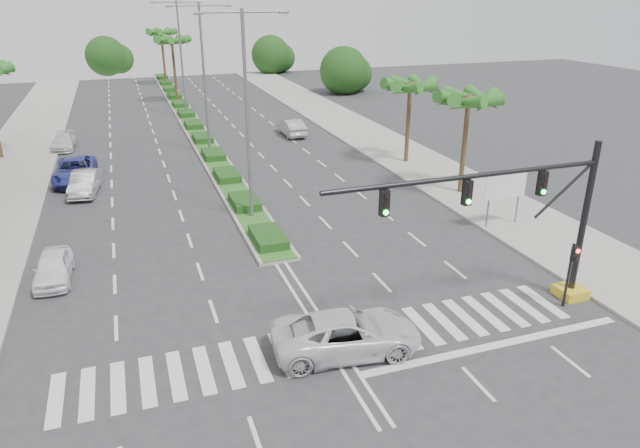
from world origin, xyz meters
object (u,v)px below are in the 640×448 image
object	(u,v)px
car_right	(292,127)
car_crossing	(347,333)
car_parked_c	(75,170)
car_parked_b	(85,183)
car_parked_a	(53,267)
car_parked_d	(63,142)

from	to	relation	value
car_right	car_crossing	bearing A→B (deg)	76.86
car_parked_c	car_crossing	size ratio (longest dim) A/B	1.04
car_parked_b	car_parked_c	world-z (taller)	car_parked_c
car_parked_a	car_right	bearing A→B (deg)	54.00
car_parked_b	car_parked_d	xyz separation A→B (m)	(-2.15, 13.28, -0.12)
car_parked_b	car_right	size ratio (longest dim) A/B	0.95
car_parked_b	car_crossing	size ratio (longest dim) A/B	0.80
car_parked_d	car_parked_c	bearing A→B (deg)	-79.05
car_parked_c	car_right	bearing A→B (deg)	26.57
car_crossing	car_parked_a	bearing A→B (deg)	54.89
car_parked_b	car_right	bearing A→B (deg)	40.34
car_parked_b	car_parked_d	bearing A→B (deg)	106.77
car_right	car_parked_d	bearing A→B (deg)	-4.42
car_parked_a	car_crossing	xyz separation A→B (m)	(11.01, -9.99, 0.12)
car_parked_d	car_right	bearing A→B (deg)	-1.42
car_parked_b	car_right	distance (m)	21.59
car_parked_a	car_parked_c	bearing A→B (deg)	90.79
car_parked_a	car_parked_d	size ratio (longest dim) A/B	0.91
car_crossing	car_right	world-z (taller)	car_crossing
car_parked_d	car_right	size ratio (longest dim) A/B	0.92
car_parked_c	car_crossing	bearing A→B (deg)	-65.56
car_parked_d	car_right	distance (m)	20.36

